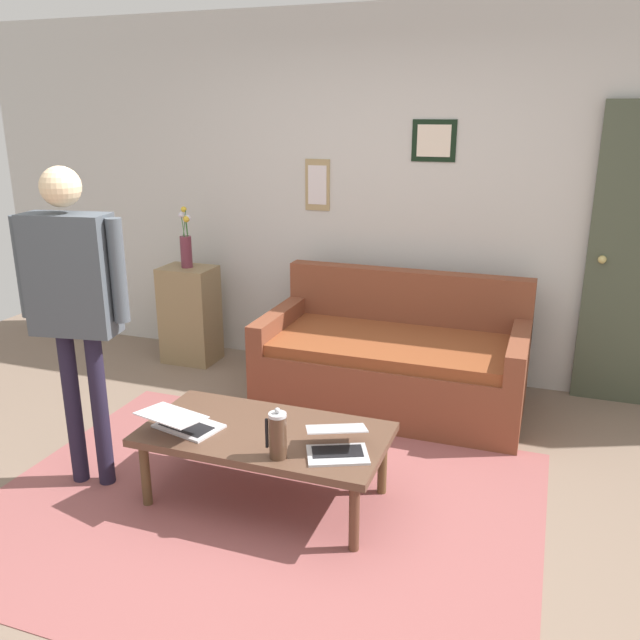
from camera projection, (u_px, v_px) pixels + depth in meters
ground_plane at (274, 514)px, 3.39m from camera, size 7.68×7.68×0.00m
area_rug at (259, 508)px, 3.44m from camera, size 2.83×2.19×0.01m
back_wall at (387, 198)px, 4.96m from camera, size 7.04×0.11×2.70m
couch at (394, 362)px, 4.61m from camera, size 1.78×0.94×0.88m
coffee_table at (265, 438)px, 3.42m from camera, size 1.27×0.66×0.40m
laptop_left at (337, 445)px, 3.18m from camera, size 0.37×0.36×0.13m
laptop_center at (183, 422)px, 3.40m from camera, size 0.40×0.40×0.13m
french_press at (278, 435)px, 3.11m from camera, size 0.11×0.09×0.26m
side_shelf at (190, 315)px, 5.37m from camera, size 0.42×0.32×0.79m
flower_vase at (186, 246)px, 5.20m from camera, size 0.10×0.10×0.48m
person_standing at (73, 290)px, 3.36m from camera, size 0.60×0.26×1.72m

